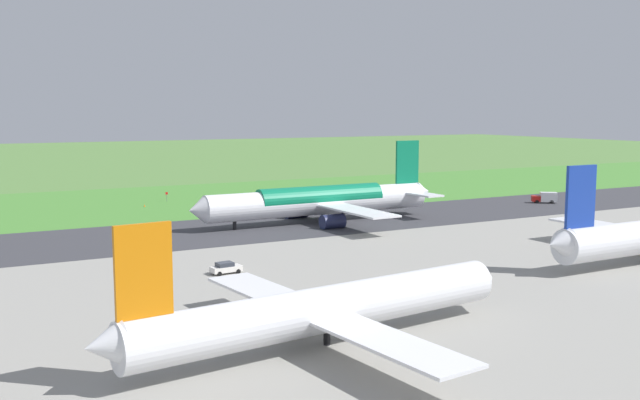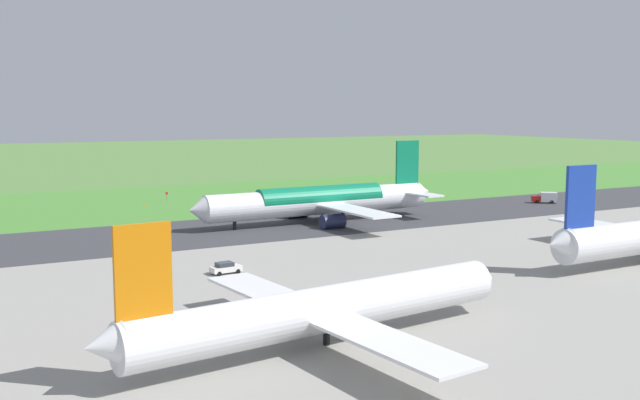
# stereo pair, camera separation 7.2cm
# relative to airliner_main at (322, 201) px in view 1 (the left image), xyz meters

# --- Properties ---
(ground_plane) EXTENTS (800.00, 800.00, 0.00)m
(ground_plane) POSITION_rel_airliner_main_xyz_m (13.80, 0.01, -4.35)
(ground_plane) COLOR #547F3D
(runway_asphalt) EXTENTS (600.00, 30.16, 0.06)m
(runway_asphalt) POSITION_rel_airliner_main_xyz_m (13.80, 0.01, -4.32)
(runway_asphalt) COLOR #38383D
(runway_asphalt) RESTS_ON ground
(apron_concrete) EXTENTS (440.00, 110.00, 0.05)m
(apron_concrete) POSITION_rel_airliner_main_xyz_m (13.80, 59.50, -4.33)
(apron_concrete) COLOR gray
(apron_concrete) RESTS_ON ground
(grass_verge_foreground) EXTENTS (600.00, 80.00, 0.04)m
(grass_verge_foreground) POSITION_rel_airliner_main_xyz_m (13.80, -42.52, -4.33)
(grass_verge_foreground) COLOR #478534
(grass_verge_foreground) RESTS_ON ground
(airliner_main) EXTENTS (54.01, 44.08, 15.88)m
(airliner_main) POSITION_rel_airliner_main_xyz_m (0.00, 0.00, 0.00)
(airliner_main) COLOR white
(airliner_main) RESTS_ON ground
(airliner_parked_mid) EXTENTS (45.52, 37.33, 13.29)m
(airliner_parked_mid) POSITION_rel_airliner_main_xyz_m (35.81, 66.05, -0.72)
(airliner_parked_mid) COLOR white
(airliner_parked_mid) RESTS_ON ground
(service_truck_baggage) EXTENTS (6.00, 5.27, 2.65)m
(service_truck_baggage) POSITION_rel_airliner_main_xyz_m (-61.19, -0.18, -2.95)
(service_truck_baggage) COLOR #B21914
(service_truck_baggage) RESTS_ON ground
(service_car_followme) EXTENTS (4.33, 2.19, 1.62)m
(service_car_followme) POSITION_rel_airliner_main_xyz_m (33.13, 33.39, -3.51)
(service_car_followme) COLOR silver
(service_car_followme) RESTS_ON ground
(no_stopping_sign) EXTENTS (0.60, 0.10, 2.30)m
(no_stopping_sign) POSITION_rel_airliner_main_xyz_m (17.50, -46.88, -2.97)
(no_stopping_sign) COLOR slate
(no_stopping_sign) RESTS_ON ground
(traffic_cone_orange) EXTENTS (0.40, 0.40, 0.55)m
(traffic_cone_orange) POSITION_rel_airliner_main_xyz_m (24.86, -39.82, -4.08)
(traffic_cone_orange) COLOR orange
(traffic_cone_orange) RESTS_ON ground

